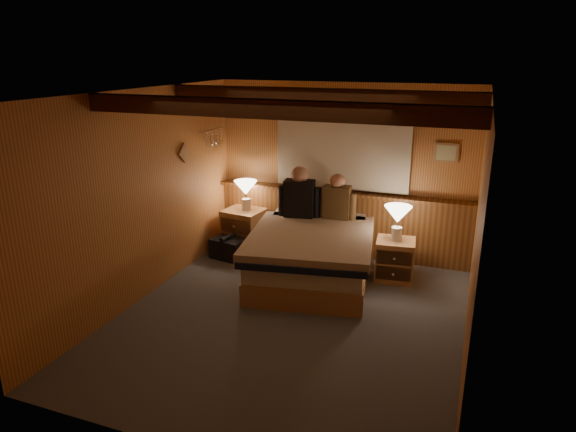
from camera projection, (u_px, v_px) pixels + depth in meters
The scene contains 19 objects.
floor at pixel (290, 318), 5.60m from camera, with size 4.20×4.20×0.00m, color #4C525B.
ceiling at pixel (290, 93), 4.87m from camera, with size 4.20×4.20×0.00m, color tan.
wall_back at pixel (343, 171), 7.11m from camera, with size 3.60×3.60×0.00m, color #D6944D.
wall_left at pixel (142, 197), 5.84m from camera, with size 4.20×4.20×0.00m, color #D6944D.
wall_right at pixel (477, 234), 4.63m from camera, with size 4.20×4.20×0.00m, color #D6944D.
wall_front at pixel (179, 303), 3.36m from camera, with size 3.60×3.60×0.00m, color #D6944D.
wainscot at pixel (340, 221), 7.27m from camera, with size 3.60×0.23×0.94m.
curtain_window at pixel (342, 149), 6.95m from camera, with size 2.18×0.09×1.11m.
ceiling_beams at pixel (296, 101), 5.03m from camera, with size 3.60×1.65×0.16m.
coat_rail at pixel (213, 136), 7.07m from camera, with size 0.05×0.55×0.24m.
framed_print at pixel (446, 153), 6.53m from camera, with size 0.30×0.04×0.25m.
bed at pixel (312, 255), 6.46m from camera, with size 1.75×2.11×0.65m.
nightstand_left at pixel (244, 229), 7.51m from camera, with size 0.60×0.55×0.59m.
nightstand_right at pixel (395, 260), 6.50m from camera, with size 0.52×0.48×0.52m.
lamp_left at pixel (246, 190), 7.34m from camera, with size 0.33×0.33×0.43m.
lamp_right at pixel (398, 216), 6.34m from camera, with size 0.34×0.34×0.45m.
person_left at pixel (299, 196), 6.88m from camera, with size 0.58×0.29×0.71m.
person_right at pixel (337, 200), 6.82m from camera, with size 0.52×0.23×0.63m.
duffel_bag at pixel (228, 248), 7.19m from camera, with size 0.52×0.37×0.34m.
Camera 1 is at (1.74, -4.68, 2.77)m, focal length 32.00 mm.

